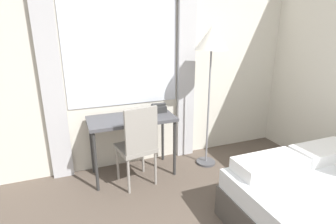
{
  "coord_description": "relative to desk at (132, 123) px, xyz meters",
  "views": [
    {
      "loc": [
        -1.12,
        -0.33,
        1.79
      ],
      "look_at": [
        -0.13,
        2.21,
        0.92
      ],
      "focal_mm": 28.0,
      "sensor_mm": 36.0,
      "label": 1
    }
  ],
  "objects": [
    {
      "name": "wall_back_with_window",
      "position": [
        0.39,
        0.33,
        0.67
      ],
      "size": [
        4.87,
        0.13,
        2.7
      ],
      "color": "silver",
      "rests_on": "ground_plane"
    },
    {
      "name": "desk",
      "position": [
        0.0,
        0.0,
        0.0
      ],
      "size": [
        1.03,
        0.51,
        0.77
      ],
      "color": "#4C4C51",
      "rests_on": "ground_plane"
    },
    {
      "name": "desk_chair",
      "position": [
        -0.0,
        -0.27,
        -0.14
      ],
      "size": [
        0.46,
        0.46,
        0.99
      ],
      "rotation": [
        0.0,
        0.0,
        0.17
      ],
      "color": "gray",
      "rests_on": "ground_plane"
    },
    {
      "name": "standing_lamp",
      "position": [
        1.0,
        -0.1,
        0.91
      ],
      "size": [
        0.41,
        0.41,
        1.82
      ],
      "color": "#4C4C51",
      "rests_on": "ground_plane"
    },
    {
      "name": "telephone",
      "position": [
        0.39,
        0.11,
        0.12
      ],
      "size": [
        0.18,
        0.19,
        0.1
      ],
      "color": "#2D2D2D",
      "rests_on": "desk"
    },
    {
      "name": "book",
      "position": [
        0.07,
        0.07,
        0.09
      ],
      "size": [
        0.26,
        0.21,
        0.02
      ],
      "rotation": [
        0.0,
        0.0,
        -0.18
      ],
      "color": "navy",
      "rests_on": "desk"
    }
  ]
}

